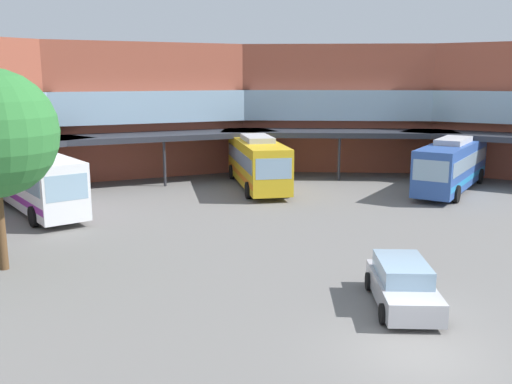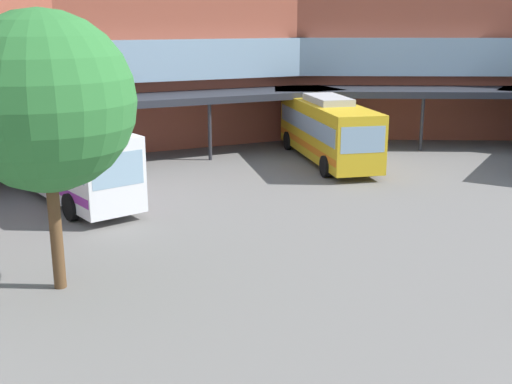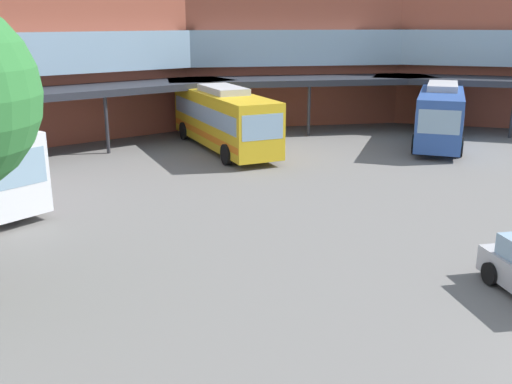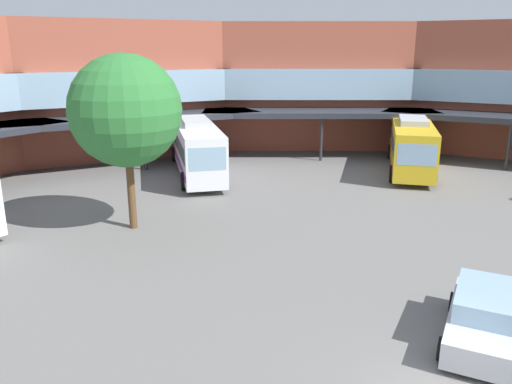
# 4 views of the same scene
# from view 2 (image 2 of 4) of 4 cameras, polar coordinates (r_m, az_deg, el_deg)

# --- Properties ---
(station_building) EXTENTS (75.17, 36.26, 10.18)m
(station_building) POSITION_cam_2_polar(r_m,az_deg,el_deg) (29.77, -11.23, 9.88)
(station_building) COLOR #9E4C38
(station_building) RESTS_ON ground
(bus_2) EXTENTS (7.14, 10.73, 3.65)m
(bus_2) POSITION_cam_2_polar(r_m,az_deg,el_deg) (35.91, 6.39, 5.66)
(bus_2) COLOR gold
(bus_2) RESTS_ON ground
(bus_3) EXTENTS (2.83, 11.72, 3.72)m
(bus_3) POSITION_cam_2_polar(r_m,az_deg,el_deg) (29.94, -17.25, 3.26)
(bus_3) COLOR white
(bus_3) RESTS_ON ground
(plaza_tree) EXTENTS (5.04, 5.04, 8.03)m
(plaza_tree) POSITION_cam_2_polar(r_m,az_deg,el_deg) (18.64, -18.37, 7.63)
(plaza_tree) COLOR brown
(plaza_tree) RESTS_ON ground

